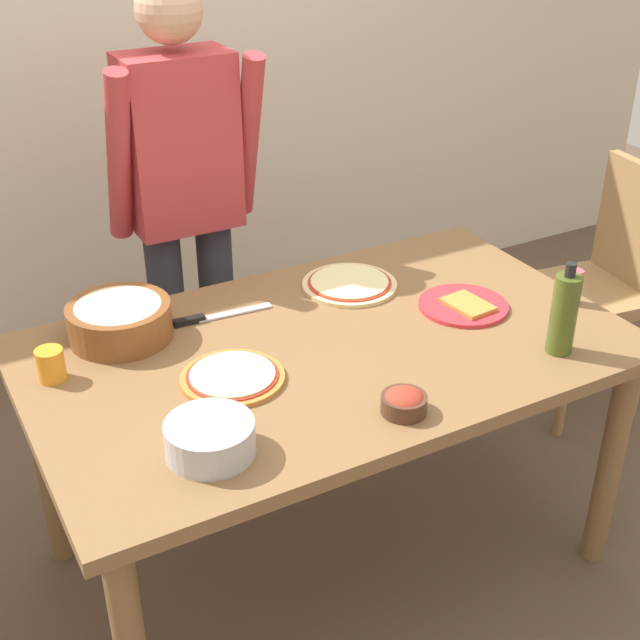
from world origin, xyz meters
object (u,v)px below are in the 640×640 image
object	(u,v)px
pizza_raw_on_board	(350,284)
cup_orange	(51,365)
plate_with_slice	(464,305)
dining_table	(329,373)
chef_knife	(211,317)
popcorn_bowl	(119,317)
olive_oil_bottle	(564,313)
salt_shaker	(574,287)
mixing_bowl_steel	(210,438)
pizza_cooked_on_tray	(233,377)
person_cook	(185,199)
chair_wooden_right	(604,275)
small_sauce_bowl	(405,402)

from	to	relation	value
pizza_raw_on_board	cup_orange	size ratio (longest dim) A/B	3.40
pizza_raw_on_board	plate_with_slice	xyz separation A→B (m)	(0.22, -0.28, -0.00)
dining_table	chef_knife	distance (m)	0.37
plate_with_slice	popcorn_bowl	world-z (taller)	popcorn_bowl
plate_with_slice	olive_oil_bottle	world-z (taller)	olive_oil_bottle
pizza_raw_on_board	salt_shaker	distance (m)	0.66
popcorn_bowl	salt_shaker	distance (m)	1.29
mixing_bowl_steel	pizza_cooked_on_tray	bearing A→B (deg)	56.94
popcorn_bowl	cup_orange	bearing A→B (deg)	-150.76
cup_orange	dining_table	bearing A→B (deg)	-15.00
pizza_raw_on_board	pizza_cooked_on_tray	bearing A→B (deg)	-149.65
pizza_cooked_on_tray	salt_shaker	bearing A→B (deg)	-5.60
person_cook	chair_wooden_right	xyz separation A→B (m)	(1.43, -0.49, -0.40)
pizza_cooked_on_tray	popcorn_bowl	world-z (taller)	popcorn_bowl
pizza_cooked_on_tray	chef_knife	xyz separation A→B (m)	(0.07, 0.32, -0.00)
mixing_bowl_steel	cup_orange	world-z (taller)	cup_orange
dining_table	pizza_raw_on_board	bearing A→B (deg)	50.29
popcorn_bowl	small_sauce_bowl	distance (m)	0.82
pizza_cooked_on_tray	olive_oil_bottle	bearing A→B (deg)	-19.50
mixing_bowl_steel	olive_oil_bottle	size ratio (longest dim) A/B	0.78
pizza_raw_on_board	cup_orange	bearing A→B (deg)	-174.78
cup_orange	pizza_cooked_on_tray	bearing A→B (deg)	-29.39
dining_table	chair_wooden_right	xyz separation A→B (m)	(1.32, 0.26, -0.13)
chair_wooden_right	pizza_raw_on_board	distance (m)	1.12
dining_table	olive_oil_bottle	size ratio (longest dim) A/B	6.25
popcorn_bowl	mixing_bowl_steel	distance (m)	0.59
chair_wooden_right	mixing_bowl_steel	size ratio (longest dim) A/B	4.75
chair_wooden_right	plate_with_slice	bearing A→B (deg)	-162.81
salt_shaker	mixing_bowl_steel	bearing A→B (deg)	-173.04
person_cook	olive_oil_bottle	world-z (taller)	person_cook
person_cook	small_sauce_bowl	bearing A→B (deg)	-84.37
mixing_bowl_steel	chef_knife	bearing A→B (deg)	67.49
person_cook	plate_with_slice	world-z (taller)	person_cook
dining_table	popcorn_bowl	size ratio (longest dim) A/B	5.71
chair_wooden_right	chef_knife	size ratio (longest dim) A/B	3.26
chair_wooden_right	chef_knife	bearing A→B (deg)	179.19
plate_with_slice	small_sauce_bowl	xyz separation A→B (m)	(-0.44, -0.35, 0.02)
plate_with_slice	salt_shaker	world-z (taller)	salt_shaker
chair_wooden_right	pizza_cooked_on_tray	distance (m)	1.66
chair_wooden_right	pizza_cooked_on_tray	size ratio (longest dim) A/B	3.60
pizza_raw_on_board	mixing_bowl_steel	bearing A→B (deg)	-140.99
cup_orange	chef_knife	xyz separation A→B (m)	(0.47, 0.10, -0.04)
pizza_cooked_on_tray	cup_orange	bearing A→B (deg)	150.61
plate_with_slice	mixing_bowl_steel	distance (m)	0.95
chair_wooden_right	pizza_cooked_on_tray	xyz separation A→B (m)	(-1.62, -0.30, 0.23)
salt_shaker	chef_knife	bearing A→B (deg)	156.33
chair_wooden_right	small_sauce_bowl	distance (m)	1.48
dining_table	mixing_bowl_steel	xyz separation A→B (m)	(-0.46, -0.28, 0.13)
chair_wooden_right	olive_oil_bottle	world-z (taller)	olive_oil_bottle
person_cook	plate_with_slice	xyz separation A→B (m)	(0.55, -0.77, -0.17)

